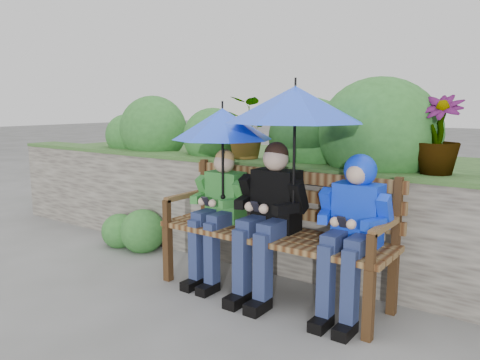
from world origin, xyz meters
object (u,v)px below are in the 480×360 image
Objects in this scene: boy_left at (219,208)px; umbrella_right at (295,105)px; park_bench at (277,224)px; umbrella_left at (222,124)px; boy_right at (353,221)px; boy_middle at (269,212)px.

boy_left is 1.17m from umbrella_right.
umbrella_right is at bearing -1.95° from boy_left.
boy_left is at bearing -169.88° from park_bench.
umbrella_left is (-0.49, -0.10, 0.81)m from park_bench.
boy_right reaches higher than park_bench.
park_bench is at bearing 11.36° from umbrella_left.
boy_right is 1.42× the size of umbrella_left.
boy_middle is 0.71m from boy_right.
umbrella_left reaches higher than park_bench.
boy_middle reaches higher than boy_left.
park_bench is 1.01m from umbrella_right.
umbrella_right reaches higher than boy_left.
umbrella_left reaches higher than boy_left.
umbrella_right is (0.71, -0.02, 0.16)m from umbrella_left.
umbrella_left is 0.80× the size of umbrella_right.
boy_right is at bearing 0.56° from umbrella_left.
boy_left is at bearing -179.54° from boy_right.
umbrella_left is at bearing 179.11° from boy_middle.
umbrella_left is (0.05, -0.00, 0.73)m from boy_left.
park_bench is 1.87× the size of umbrella_right.
boy_left is (-0.54, -0.10, 0.08)m from park_bench.
boy_middle is 0.84m from umbrella_left.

